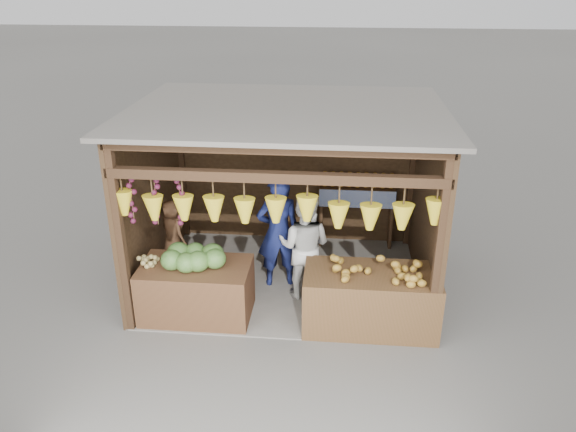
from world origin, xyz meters
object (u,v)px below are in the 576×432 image
object	(u,v)px
vendor_seated	(173,231)
woman_standing	(304,246)
counter_right	(370,300)
counter_left	(197,291)
man_standing	(278,232)

from	to	relation	value
vendor_seated	woman_standing	bearing A→B (deg)	-150.38
counter_right	counter_left	bearing A→B (deg)	179.27
woman_standing	counter_left	bearing A→B (deg)	36.15
counter_left	woman_standing	xyz separation A→B (m)	(1.42, 0.65, 0.42)
vendor_seated	counter_left	bearing A→B (deg)	160.31
counter_left	counter_right	distance (m)	2.33
counter_right	man_standing	bearing A→B (deg)	143.89
man_standing	vendor_seated	size ratio (longest dim) A/B	1.74
counter_left	man_standing	xyz separation A→B (m)	(1.02, 0.93, 0.48)
counter_left	vendor_seated	size ratio (longest dim) A/B	1.47
counter_left	counter_right	size ratio (longest dim) A/B	0.84
man_standing	counter_left	bearing A→B (deg)	28.33
counter_left	vendor_seated	world-z (taller)	vendor_seated
man_standing	counter_right	bearing A→B (deg)	129.72
counter_left	woman_standing	world-z (taller)	woman_standing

